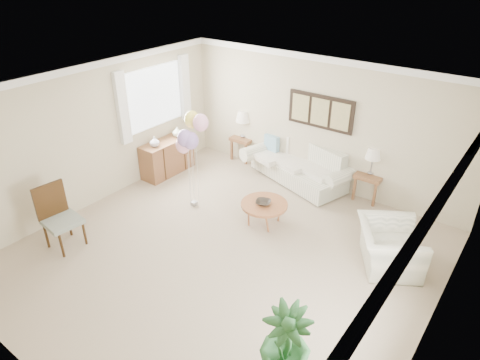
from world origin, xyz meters
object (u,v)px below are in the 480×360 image
Objects in this scene: accent_chair at (59,215)px; sofa at (300,166)px; coffee_table at (264,205)px; balloon_cluster at (190,134)px; armchair at (389,247)px.

sofa is at bearing 64.97° from accent_chair.
sofa reaches higher than coffee_table.
sofa is at bearing 63.00° from balloon_cluster.
balloon_cluster reaches higher than armchair.
balloon_cluster is at bearing 67.37° from armchair.
accent_chair is 0.58× the size of balloon_cluster.
balloon_cluster reaches higher than coffee_table.
balloon_cluster is at bearing 66.94° from accent_chair.
sofa is 1.37× the size of balloon_cluster.
armchair is 0.95× the size of accent_chair.
armchair is 0.56× the size of balloon_cluster.
coffee_table is 3.37m from accent_chair.
accent_chair is at bearing -113.06° from balloon_cluster.
coffee_table is (0.31, -1.78, 0.05)m from sofa.
accent_chair is at bearing 90.22° from armchair.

